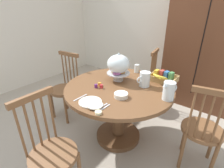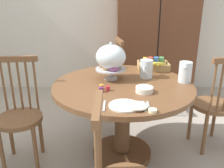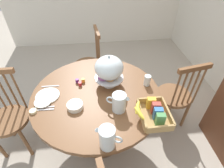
# 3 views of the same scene
# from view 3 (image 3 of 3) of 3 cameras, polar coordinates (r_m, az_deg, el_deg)

# --- Properties ---
(ground_plane) EXTENTS (10.00, 10.00, 0.00)m
(ground_plane) POSITION_cam_3_polar(r_m,az_deg,el_deg) (2.29, -2.28, -14.73)
(ground_plane) COLOR #A89E8E
(dining_table) EXTENTS (1.23, 1.23, 0.74)m
(dining_table) POSITION_cam_3_polar(r_m,az_deg,el_deg) (1.81, -4.77, -7.75)
(dining_table) COLOR brown
(dining_table) RESTS_ON ground_plane
(windsor_chair_near_window) EXTENTS (0.41, 0.41, 0.97)m
(windsor_chair_near_window) POSITION_cam_3_polar(r_m,az_deg,el_deg) (2.16, 19.95, -3.93)
(windsor_chair_near_window) COLOR brown
(windsor_chair_near_window) RESTS_ON ground_plane
(windsor_chair_by_cabinet) EXTENTS (0.40, 0.40, 0.97)m
(windsor_chair_by_cabinet) POSITION_cam_3_polar(r_m,az_deg,el_deg) (2.56, -7.43, 6.25)
(windsor_chair_by_cabinet) COLOR brown
(windsor_chair_by_cabinet) RESTS_ON ground_plane
(windsor_chair_facing_door) EXTENTS (0.40, 0.40, 0.97)m
(windsor_chair_facing_door) POSITION_cam_3_polar(r_m,az_deg,el_deg) (2.11, -30.77, -9.65)
(windsor_chair_facing_door) COLOR brown
(windsor_chair_facing_door) RESTS_ON ground_plane
(pastry_stand_with_dome) EXTENTS (0.28, 0.28, 0.34)m
(pastry_stand_with_dome) POSITION_cam_3_polar(r_m,az_deg,el_deg) (1.62, -0.98, 4.97)
(pastry_stand_with_dome) COLOR silver
(pastry_stand_with_dome) RESTS_ON dining_table
(orange_juice_pitcher) EXTENTS (0.11, 0.19, 0.18)m
(orange_juice_pitcher) POSITION_cam_3_polar(r_m,az_deg,el_deg) (1.25, -1.55, -17.50)
(orange_juice_pitcher) COLOR silver
(orange_juice_pitcher) RESTS_ON dining_table
(milk_pitcher) EXTENTS (0.12, 0.19, 0.17)m
(milk_pitcher) POSITION_cam_3_polar(r_m,az_deg,el_deg) (1.46, 2.30, -6.27)
(milk_pitcher) COLOR silver
(milk_pitcher) RESTS_ON dining_table
(cereal_basket) EXTENTS (0.32, 0.30, 0.12)m
(cereal_basket) POSITION_cam_3_polar(r_m,az_deg,el_deg) (1.47, 13.42, -9.19)
(cereal_basket) COLOR tan
(cereal_basket) RESTS_ON dining_table
(china_plate_large) EXTENTS (0.22, 0.22, 0.01)m
(china_plate_large) POSITION_cam_3_polar(r_m,az_deg,el_deg) (1.73, -20.44, -3.63)
(china_plate_large) COLOR white
(china_plate_large) RESTS_ON dining_table
(china_plate_small) EXTENTS (0.15, 0.15, 0.01)m
(china_plate_small) POSITION_cam_3_polar(r_m,az_deg,el_deg) (1.67, -21.86, -5.46)
(china_plate_small) COLOR white
(china_plate_small) RESTS_ON china_plate_large
(cereal_bowl) EXTENTS (0.14, 0.14, 0.04)m
(cereal_bowl) POSITION_cam_3_polar(r_m,az_deg,el_deg) (1.55, -12.08, -7.02)
(cereal_bowl) COLOR white
(cereal_bowl) RESTS_ON dining_table
(drinking_glass) EXTENTS (0.06, 0.06, 0.11)m
(drinking_glass) POSITION_cam_3_polar(r_m,az_deg,el_deg) (1.75, 11.54, 1.15)
(drinking_glass) COLOR silver
(drinking_glass) RESTS_ON dining_table
(butter_dish) EXTENTS (0.06, 0.06, 0.02)m
(butter_dish) POSITION_cam_3_polar(r_m,az_deg,el_deg) (1.63, -24.55, -8.16)
(butter_dish) COLOR beige
(butter_dish) RESTS_ON dining_table
(jam_jar_strawberry) EXTENTS (0.04, 0.04, 0.04)m
(jam_jar_strawberry) POSITION_cam_3_polar(r_m,az_deg,el_deg) (1.75, -10.48, 0.02)
(jam_jar_strawberry) COLOR #B7282D
(jam_jar_strawberry) RESTS_ON dining_table
(jam_jar_apricot) EXTENTS (0.04, 0.04, 0.04)m
(jam_jar_apricot) POSITION_cam_3_polar(r_m,az_deg,el_deg) (1.79, -9.47, 1.17)
(jam_jar_apricot) COLOR orange
(jam_jar_apricot) RESTS_ON dining_table
(jam_jar_grape) EXTENTS (0.04, 0.04, 0.04)m
(jam_jar_grape) POSITION_cam_3_polar(r_m,az_deg,el_deg) (1.80, -11.40, 1.03)
(jam_jar_grape) COLOR #5B2366
(jam_jar_grape) RESTS_ON dining_table
(table_knife) EXTENTS (0.02, 0.17, 0.01)m
(table_knife) POSITION_cam_3_polar(r_m,az_deg,el_deg) (1.64, -21.30, -7.11)
(table_knife) COLOR silver
(table_knife) RESTS_ON dining_table
(dinner_fork) EXTENTS (0.02, 0.17, 0.01)m
(dinner_fork) POSITION_cam_3_polar(r_m,az_deg,el_deg) (1.62, -21.51, -7.89)
(dinner_fork) COLOR silver
(dinner_fork) RESTS_ON dining_table
(soup_spoon) EXTENTS (0.02, 0.17, 0.01)m
(soup_spoon) POSITION_cam_3_polar(r_m,az_deg,el_deg) (1.83, -19.64, -0.67)
(soup_spoon) COLOR silver
(soup_spoon) RESTS_ON dining_table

